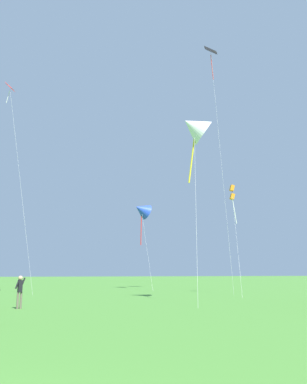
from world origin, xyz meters
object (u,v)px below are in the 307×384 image
kite_red_high (11,100)px  person_with_spool (20,289)px  kite_black_large (212,63)px  kite_orange_box (232,194)px  kite_blue_delta (141,210)px  kite_white_distant (194,127)px

kite_red_high → person_with_spool: bearing=-88.2°
kite_black_large → kite_red_high: bearing=162.4°
kite_red_high → person_with_spool: kite_red_high is taller
kite_orange_box → person_with_spool: bearing=-152.3°
kite_blue_delta → person_with_spool: kite_blue_delta is taller
kite_white_distant → person_with_spool: 14.80m
kite_black_large → kite_blue_delta: 17.26m
kite_blue_delta → kite_white_distant: bearing=-99.6°
kite_red_high → kite_white_distant: size_ratio=1.62×
kite_black_large → kite_white_distant: (-7.66, -11.00, -11.46)m
kite_black_large → kite_red_high: 20.21m
kite_blue_delta → person_with_spool: bearing=-122.3°
kite_blue_delta → kite_white_distant: size_ratio=0.79×
kite_orange_box → kite_blue_delta: bearing=107.2°
kite_orange_box → kite_white_distant: (-7.35, -7.51, 2.67)m
kite_orange_box → person_with_spool: 21.59m
person_with_spool → kite_white_distant: bearing=10.2°
kite_black_large → person_with_spool: 31.10m
kite_orange_box → kite_red_high: 22.89m
kite_red_high → kite_blue_delta: size_ratio=2.06×
kite_black_large → kite_orange_box: (-0.31, -3.49, -14.13)m
kite_orange_box → kite_white_distant: size_ratio=0.75×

